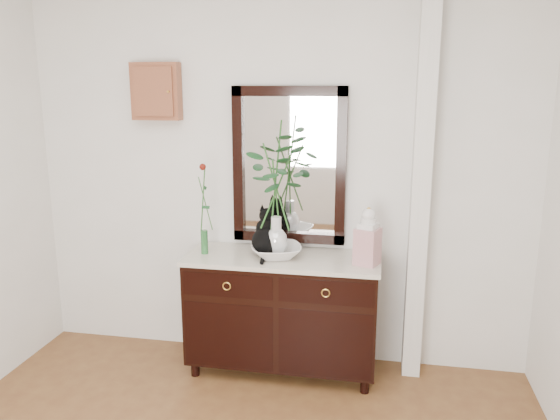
% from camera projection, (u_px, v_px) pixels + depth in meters
% --- Properties ---
extents(wall_back, '(3.60, 0.04, 2.70)m').
position_uv_depth(wall_back, '(275.00, 178.00, 3.87)').
color(wall_back, silver).
rests_on(wall_back, ground).
extents(pilaster, '(0.12, 0.20, 2.70)m').
position_uv_depth(pilaster, '(421.00, 185.00, 3.61)').
color(pilaster, silver).
rests_on(pilaster, ground).
extents(sideboard, '(1.33, 0.52, 0.82)m').
position_uv_depth(sideboard, '(283.00, 308.00, 3.81)').
color(sideboard, black).
rests_on(sideboard, ground).
extents(wall_mirror, '(0.80, 0.06, 1.10)m').
position_uv_depth(wall_mirror, '(289.00, 166.00, 3.82)').
color(wall_mirror, black).
rests_on(wall_mirror, wall_back).
extents(key_cabinet, '(0.35, 0.10, 0.40)m').
position_uv_depth(key_cabinet, '(156.00, 91.00, 3.85)').
color(key_cabinet, brown).
rests_on(key_cabinet, wall_back).
extents(cat, '(0.27, 0.31, 0.33)m').
position_uv_depth(cat, '(266.00, 232.00, 3.73)').
color(cat, black).
rests_on(cat, sideboard).
extents(lotus_bowl, '(0.43, 0.43, 0.08)m').
position_uv_depth(lotus_bowl, '(276.00, 251.00, 3.71)').
color(lotus_bowl, white).
rests_on(lotus_bowl, sideboard).
extents(vase_branches, '(0.46, 0.46, 0.92)m').
position_uv_depth(vase_branches, '(276.00, 188.00, 3.61)').
color(vase_branches, silver).
rests_on(vase_branches, lotus_bowl).
extents(bud_vase_rose, '(0.10, 0.10, 0.64)m').
position_uv_depth(bud_vase_rose, '(203.00, 208.00, 3.72)').
color(bud_vase_rose, '#2A6632').
rests_on(bud_vase_rose, sideboard).
extents(ginger_jar, '(0.19, 0.19, 0.39)m').
position_uv_depth(ginger_jar, '(368.00, 236.00, 3.53)').
color(ginger_jar, white).
rests_on(ginger_jar, sideboard).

